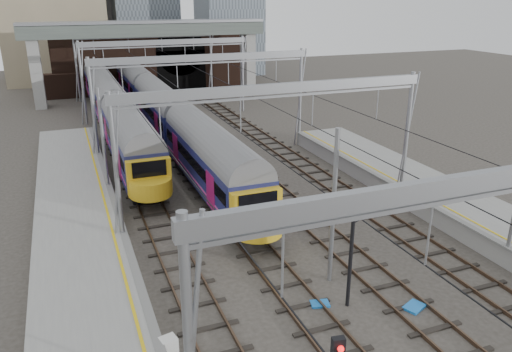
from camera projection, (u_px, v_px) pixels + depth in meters
name	position (u px, v px, depth m)	size (l,w,h in m)	color
ground	(353.00, 304.00, 20.54)	(160.00, 160.00, 0.00)	#38332D
platform_left	(89.00, 313.00, 19.07)	(4.32, 55.00, 1.12)	gray
tracks	(235.00, 183.00, 33.68)	(14.40, 80.00, 0.22)	#4C3828
overhead_line	(205.00, 73.00, 37.12)	(16.80, 80.00, 8.00)	gray
retaining_wall	(152.00, 58.00, 65.03)	(28.00, 2.75, 9.00)	#321E16
overbridge	(148.00, 38.00, 58.35)	(28.00, 3.00, 9.25)	gray
train_main	(147.00, 94.00, 51.11)	(2.68, 61.97, 4.65)	black
train_second	(108.00, 100.00, 48.71)	(2.64, 45.89, 4.60)	black
signal_near_centre	(353.00, 240.00, 19.39)	(0.38, 0.46, 4.77)	black
relay_cabinet	(169.00, 352.00, 16.98)	(0.56, 0.46, 1.11)	silver
equip_cover_a	(320.00, 304.00, 20.50)	(0.76, 0.54, 0.09)	blue
equip_cover_b	(246.00, 224.00, 27.63)	(0.92, 0.65, 0.11)	blue
equip_cover_c	(414.00, 307.00, 20.28)	(0.89, 0.63, 0.10)	blue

